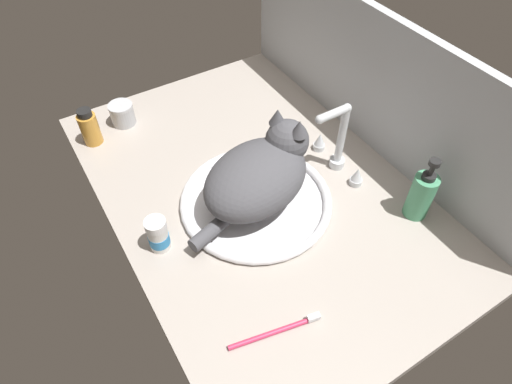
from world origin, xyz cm
name	(u,v)px	position (x,y,z in cm)	size (l,w,h in cm)	color
countertop	(255,191)	(0.00, 0.00, 1.50)	(106.16, 69.83, 3.00)	#ADA399
backsplash_wall	(377,89)	(0.00, 36.12, 19.19)	(106.16, 2.40, 38.38)	#B2B7BC
sink_basin	(256,201)	(4.44, -2.57, 3.92)	(36.78, 36.78, 2.13)	white
faucet	(338,144)	(4.44, 21.44, 10.81)	(18.54, 10.98, 19.78)	silver
cat	(262,172)	(3.83, -0.59, 12.19)	(27.11, 36.62, 18.17)	#4C4C51
amber_bottle	(89,127)	(-38.30, -29.01, 7.99)	(5.04, 5.04, 10.69)	gold
soap_pump_bottle	(421,195)	(26.84, 27.95, 9.39)	(5.54, 5.54, 17.26)	#4C9E70
metal_jar	(122,114)	(-41.74, -18.92, 6.17)	(6.88, 6.88, 6.32)	#B2B5BA
pill_bottle	(158,235)	(4.16, -27.38, 7.13)	(4.71, 4.71, 8.90)	white
toothbrush	(277,331)	(34.64, -16.38, 3.61)	(4.94, 18.69, 1.70)	#D83359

